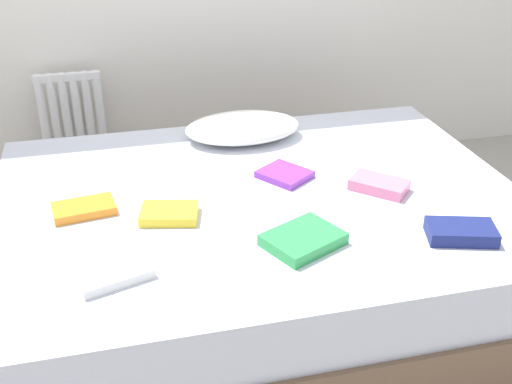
# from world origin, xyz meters

# --- Properties ---
(ground_plane) EXTENTS (8.00, 8.00, 0.00)m
(ground_plane) POSITION_xyz_m (0.00, 0.00, 0.00)
(ground_plane) COLOR #9E998E
(bed) EXTENTS (2.00, 1.50, 0.50)m
(bed) POSITION_xyz_m (0.00, 0.00, 0.25)
(bed) COLOR brown
(bed) RESTS_ON ground
(radiator) EXTENTS (0.33, 0.04, 0.54)m
(radiator) POSITION_xyz_m (-0.71, 1.20, 0.39)
(radiator) COLOR white
(radiator) RESTS_ON ground
(pillow) EXTENTS (0.51, 0.33, 0.11)m
(pillow) POSITION_xyz_m (0.06, 0.53, 0.55)
(pillow) COLOR white
(pillow) RESTS_ON bed
(textbook_yellow) EXTENTS (0.22, 0.18, 0.04)m
(textbook_yellow) POSITION_xyz_m (-0.35, -0.10, 0.52)
(textbook_yellow) COLOR yellow
(textbook_yellow) RESTS_ON bed
(textbook_pink) EXTENTS (0.24, 0.23, 0.04)m
(textbook_pink) POSITION_xyz_m (0.45, -0.08, 0.52)
(textbook_pink) COLOR pink
(textbook_pink) RESTS_ON bed
(textbook_white) EXTENTS (0.25, 0.20, 0.03)m
(textbook_white) POSITION_xyz_m (-0.56, -0.41, 0.52)
(textbook_white) COLOR white
(textbook_white) RESTS_ON bed
(textbook_green) EXTENTS (0.29, 0.27, 0.04)m
(textbook_green) POSITION_xyz_m (0.05, -0.38, 0.52)
(textbook_green) COLOR green
(textbook_green) RESTS_ON bed
(textbook_orange) EXTENTS (0.23, 0.16, 0.03)m
(textbook_orange) POSITION_xyz_m (-0.64, 0.01, 0.52)
(textbook_orange) COLOR orange
(textbook_orange) RESTS_ON bed
(textbook_navy) EXTENTS (0.25, 0.19, 0.05)m
(textbook_navy) POSITION_xyz_m (0.57, -0.46, 0.52)
(textbook_navy) COLOR navy
(textbook_navy) RESTS_ON bed
(textbook_purple) EXTENTS (0.24, 0.24, 0.03)m
(textbook_purple) POSITION_xyz_m (0.13, 0.11, 0.51)
(textbook_purple) COLOR purple
(textbook_purple) RESTS_ON bed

